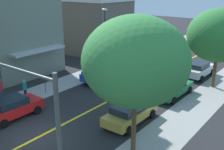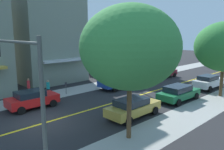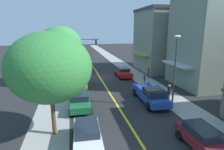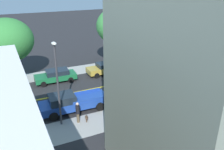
{
  "view_description": "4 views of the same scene",
  "coord_description": "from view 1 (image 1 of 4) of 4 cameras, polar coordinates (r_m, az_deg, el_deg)",
  "views": [
    {
      "loc": [
        13.23,
        -9.1,
        9.35
      ],
      "look_at": [
        -0.38,
        8.47,
        1.99
      ],
      "focal_mm": 43.77,
      "sensor_mm": 36.0,
      "label": 1
    },
    {
      "loc": [
        14.41,
        -7.05,
        6.35
      ],
      "look_at": [
        -1.77,
        8.37,
        2.16
      ],
      "focal_mm": 36.52,
      "sensor_mm": 36.0,
      "label": 2
    },
    {
      "loc": [
        4.36,
        29.7,
        7.53
      ],
      "look_at": [
        -0.79,
        5.82,
        1.66
      ],
      "focal_mm": 30.64,
      "sensor_mm": 36.0,
      "label": 3
    },
    {
      "loc": [
        -22.12,
        16.97,
        11.16
      ],
      "look_at": [
        -2.4,
        7.47,
        2.31
      ],
      "focal_mm": 37.77,
      "sensor_mm": 36.0,
      "label": 4
    }
  ],
  "objects": [
    {
      "name": "parking_meter",
      "position": [
        25.23,
        -13.81,
        -1.96
      ],
      "size": [
        0.12,
        0.18,
        1.27
      ],
      "color": "#4C4C51",
      "rests_on": "ground"
    },
    {
      "name": "gold_sedan_right_curb",
      "position": [
        19.53,
        3.8,
        -7.79
      ],
      "size": [
        2.05,
        4.64,
        1.46
      ],
      "rotation": [
        0.0,
        0.0,
        1.58
      ],
      "color": "#B29338",
      "rests_on": "ground"
    },
    {
      "name": "street_lamp",
      "position": [
        29.67,
        -1.5,
        8.47
      ],
      "size": [
        0.7,
        0.36,
        7.01
      ],
      "color": "#38383D",
      "rests_on": "ground"
    },
    {
      "name": "pedestrian_red_shirt",
      "position": [
        25.03,
        -22.17,
        -2.59
      ],
      "size": [
        0.3,
        0.3,
        1.84
      ],
      "rotation": [
        0.0,
        0.0,
        5.04
      ],
      "color": "#33384C",
      "rests_on": "ground"
    },
    {
      "name": "pale_office_building",
      "position": [
        40.2,
        -5.17,
        10.44
      ],
      "size": [
        12.51,
        7.54,
        7.77
      ],
      "rotation": [
        0.0,
        0.0,
        -1.57
      ],
      "color": "#665B51",
      "rests_on": "ground"
    },
    {
      "name": "ground_plane",
      "position": [
        18.58,
        -15.64,
        -12.65
      ],
      "size": [
        140.0,
        140.0,
        0.0
      ],
      "primitive_type": "plane",
      "color": "#262628"
    },
    {
      "name": "maroon_sedan_left_curb",
      "position": [
        34.96,
        7.75,
        3.95
      ],
      "size": [
        1.97,
        4.34,
        1.48
      ],
      "rotation": [
        0.0,
        0.0,
        1.56
      ],
      "color": "maroon",
      "rests_on": "ground"
    },
    {
      "name": "white_sedan_right_curb",
      "position": [
        30.48,
        17.75,
        1.15
      ],
      "size": [
        2.07,
        4.4,
        1.54
      ],
      "rotation": [
        0.0,
        0.0,
        1.53
      ],
      "color": "silver",
      "rests_on": "ground"
    },
    {
      "name": "blue_pickup_truck",
      "position": [
        28.33,
        -0.66,
        0.94
      ],
      "size": [
        2.35,
        6.24,
        1.78
      ],
      "rotation": [
        0.0,
        0.0,
        1.55
      ],
      "color": "#1E429E",
      "rests_on": "ground"
    },
    {
      "name": "corner_shop_building",
      "position": [
        31.9,
        -21.21,
        13.27
      ],
      "size": [
        9.9,
        8.19,
        14.39
      ],
      "rotation": [
        0.0,
        0.0,
        -1.57
      ],
      "color": "gray",
      "rests_on": "ground"
    },
    {
      "name": "street_tree_right_corner",
      "position": [
        26.87,
        21.42,
        7.7
      ],
      "size": [
        5.75,
        5.75,
        7.43
      ],
      "color": "brown",
      "rests_on": "ground"
    },
    {
      "name": "street_tree_left_near",
      "position": [
        14.5,
        4.94,
        2.89
      ],
      "size": [
        5.78,
        5.78,
        7.97
      ],
      "color": "brown",
      "rests_on": "ground"
    },
    {
      "name": "pedestrian_teal_shirt",
      "position": [
        24.79,
        -17.75,
        -2.63
      ],
      "size": [
        0.34,
        0.34,
        1.63
      ],
      "rotation": [
        0.0,
        0.0,
        2.78
      ],
      "color": "black",
      "rests_on": "ground"
    },
    {
      "name": "road_centerline_stripe",
      "position": [
        18.58,
        -15.65,
        -12.65
      ],
      "size": [
        0.2,
        126.0,
        0.0
      ],
      "primitive_type": "cube",
      "color": "yellow",
      "rests_on": "ground"
    },
    {
      "name": "green_sedan_right_curb",
      "position": [
        24.52,
        12.45,
        -2.62
      ],
      "size": [
        2.21,
        4.76,
        1.46
      ],
      "rotation": [
        0.0,
        0.0,
        1.54
      ],
      "color": "#196638",
      "rests_on": "ground"
    },
    {
      "name": "pedestrian_black_shirt",
      "position": [
        29.62,
        -3.62,
        1.9
      ],
      "size": [
        0.33,
        0.33,
        1.86
      ],
      "rotation": [
        0.0,
        0.0,
        0.71
      ],
      "color": "brown",
      "rests_on": "ground"
    },
    {
      "name": "red_sedan_left_curb",
      "position": [
        21.47,
        -20.07,
        -6.34
      ],
      "size": [
        2.16,
        4.2,
        1.52
      ],
      "rotation": [
        0.0,
        0.0,
        1.56
      ],
      "color": "red",
      "rests_on": "ground"
    },
    {
      "name": "traffic_light_mast",
      "position": [
        12.52,
        -17.03,
        -6.37
      ],
      "size": [
        5.95,
        0.32,
        6.23
      ],
      "rotation": [
        0.0,
        0.0,
        3.14
      ],
      "color": "#474C47",
      "rests_on": "ground"
    },
    {
      "name": "small_dog",
      "position": [
        29.45,
        -4.73,
        0.46
      ],
      "size": [
        0.72,
        0.42,
        0.54
      ],
      "rotation": [
        0.0,
        0.0,
        2.83
      ],
      "color": "#4C3828",
      "rests_on": "ground"
    }
  ]
}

